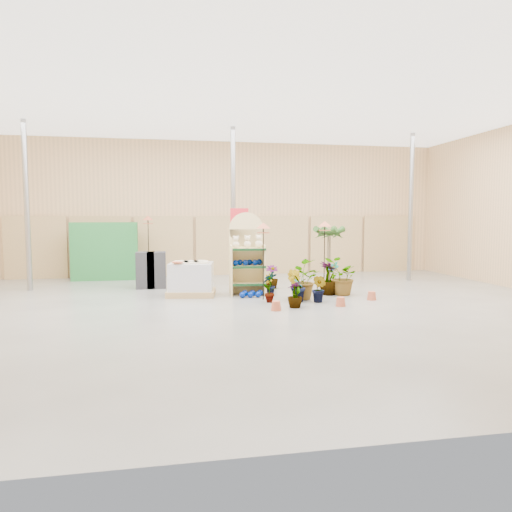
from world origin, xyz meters
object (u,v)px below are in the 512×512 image
at_px(bird_table_front, 263,228).
at_px(potted_plant_2, 301,280).
at_px(pallet_stack, 191,279).
at_px(display_shelf, 247,257).

xyz_separation_m(bird_table_front, potted_plant_2, (0.90, -0.07, -1.23)).
height_order(pallet_stack, potted_plant_2, potted_plant_2).
bearing_deg(display_shelf, potted_plant_2, -34.74).
bearing_deg(bird_table_front, display_shelf, 105.74).
height_order(pallet_stack, bird_table_front, bird_table_front).
relative_size(bird_table_front, potted_plant_2, 1.96).
bearing_deg(potted_plant_2, display_shelf, 140.25).
bearing_deg(pallet_stack, bird_table_front, -20.11).
xyz_separation_m(display_shelf, bird_table_front, (0.25, -0.89, 0.74)).
bearing_deg(display_shelf, pallet_stack, -175.62).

